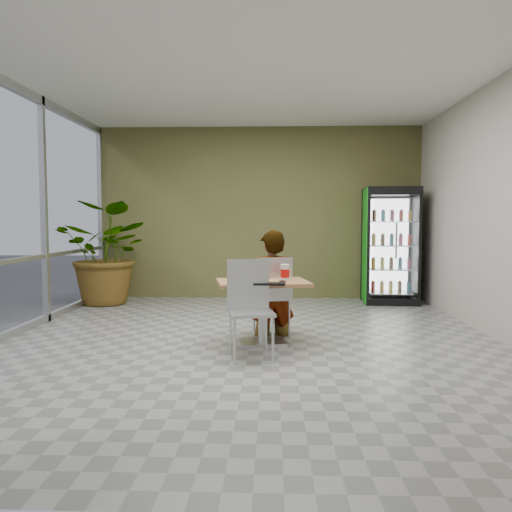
{
  "coord_description": "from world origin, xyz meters",
  "views": [
    {
      "loc": [
        0.27,
        -5.87,
        1.45
      ],
      "look_at": [
        0.05,
        0.54,
        1.0
      ],
      "focal_mm": 35.0,
      "sensor_mm": 36.0,
      "label": 1
    }
  ],
  "objects_px": {
    "chair_near": "(250,300)",
    "beverage_fridge": "(391,246)",
    "soda_cup": "(285,273)",
    "cafeteria_tray": "(266,283)",
    "potted_plant": "(109,253)",
    "chair_far": "(273,290)",
    "seated_woman": "(271,295)",
    "dining_table": "(263,299)"
  },
  "relations": [
    {
      "from": "cafeteria_tray",
      "to": "chair_far",
      "type": "bearing_deg",
      "value": 83.88
    },
    {
      "from": "chair_near",
      "to": "seated_woman",
      "type": "bearing_deg",
      "value": 66.3
    },
    {
      "from": "soda_cup",
      "to": "cafeteria_tray",
      "type": "height_order",
      "value": "soda_cup"
    },
    {
      "from": "chair_far",
      "to": "seated_woman",
      "type": "bearing_deg",
      "value": -79.17
    },
    {
      "from": "soda_cup",
      "to": "beverage_fridge",
      "type": "xyz_separation_m",
      "value": [
        1.93,
        2.98,
        0.18
      ]
    },
    {
      "from": "chair_near",
      "to": "soda_cup",
      "type": "bearing_deg",
      "value": 46.04
    },
    {
      "from": "potted_plant",
      "to": "seated_woman",
      "type": "bearing_deg",
      "value": -39.04
    },
    {
      "from": "seated_woman",
      "to": "potted_plant",
      "type": "bearing_deg",
      "value": -51.45
    },
    {
      "from": "soda_cup",
      "to": "potted_plant",
      "type": "bearing_deg",
      "value": 137.86
    },
    {
      "from": "beverage_fridge",
      "to": "potted_plant",
      "type": "height_order",
      "value": "beverage_fridge"
    },
    {
      "from": "dining_table",
      "to": "chair_near",
      "type": "height_order",
      "value": "chair_near"
    },
    {
      "from": "chair_far",
      "to": "potted_plant",
      "type": "relative_size",
      "value": 0.56
    },
    {
      "from": "chair_far",
      "to": "chair_near",
      "type": "distance_m",
      "value": 1.0
    },
    {
      "from": "dining_table",
      "to": "beverage_fridge",
      "type": "xyz_separation_m",
      "value": [
        2.19,
        3.05,
        0.48
      ]
    },
    {
      "from": "dining_table",
      "to": "chair_near",
      "type": "relative_size",
      "value": 1.12
    },
    {
      "from": "dining_table",
      "to": "potted_plant",
      "type": "relative_size",
      "value": 0.65
    },
    {
      "from": "chair_far",
      "to": "soda_cup",
      "type": "bearing_deg",
      "value": 98.64
    },
    {
      "from": "chair_near",
      "to": "seated_woman",
      "type": "distance_m",
      "value": 1.05
    },
    {
      "from": "chair_near",
      "to": "soda_cup",
      "type": "distance_m",
      "value": 0.76
    },
    {
      "from": "potted_plant",
      "to": "chair_near",
      "type": "bearing_deg",
      "value": -51.78
    },
    {
      "from": "chair_far",
      "to": "seated_woman",
      "type": "height_order",
      "value": "seated_woman"
    },
    {
      "from": "beverage_fridge",
      "to": "potted_plant",
      "type": "relative_size",
      "value": 1.14
    },
    {
      "from": "dining_table",
      "to": "soda_cup",
      "type": "height_order",
      "value": "soda_cup"
    },
    {
      "from": "chair_near",
      "to": "chair_far",
      "type": "bearing_deg",
      "value": 64.37
    },
    {
      "from": "seated_woman",
      "to": "beverage_fridge",
      "type": "height_order",
      "value": "beverage_fridge"
    },
    {
      "from": "potted_plant",
      "to": "dining_table",
      "type": "bearing_deg",
      "value": -45.43
    },
    {
      "from": "potted_plant",
      "to": "cafeteria_tray",
      "type": "bearing_deg",
      "value": -47.76
    },
    {
      "from": "chair_far",
      "to": "cafeteria_tray",
      "type": "distance_m",
      "value": 0.74
    },
    {
      "from": "dining_table",
      "to": "cafeteria_tray",
      "type": "bearing_deg",
      "value": -81.15
    },
    {
      "from": "chair_near",
      "to": "soda_cup",
      "type": "relative_size",
      "value": 5.45
    },
    {
      "from": "chair_far",
      "to": "seated_woman",
      "type": "xyz_separation_m",
      "value": [
        -0.02,
        0.05,
        -0.07
      ]
    },
    {
      "from": "chair_near",
      "to": "potted_plant",
      "type": "height_order",
      "value": "potted_plant"
    },
    {
      "from": "cafeteria_tray",
      "to": "potted_plant",
      "type": "height_order",
      "value": "potted_plant"
    },
    {
      "from": "chair_far",
      "to": "cafeteria_tray",
      "type": "relative_size",
      "value": 2.35
    },
    {
      "from": "soda_cup",
      "to": "seated_woman",
      "type": "bearing_deg",
      "value": 111.33
    },
    {
      "from": "beverage_fridge",
      "to": "potted_plant",
      "type": "xyz_separation_m",
      "value": [
        -4.94,
        -0.26,
        -0.13
      ]
    },
    {
      "from": "chair_far",
      "to": "soda_cup",
      "type": "height_order",
      "value": "chair_far"
    },
    {
      "from": "chair_far",
      "to": "chair_near",
      "type": "relative_size",
      "value": 0.97
    },
    {
      "from": "cafeteria_tray",
      "to": "beverage_fridge",
      "type": "distance_m",
      "value": 3.98
    },
    {
      "from": "seated_woman",
      "to": "potted_plant",
      "type": "relative_size",
      "value": 0.92
    },
    {
      "from": "chair_near",
      "to": "beverage_fridge",
      "type": "height_order",
      "value": "beverage_fridge"
    },
    {
      "from": "dining_table",
      "to": "seated_woman",
      "type": "distance_m",
      "value": 0.49
    }
  ]
}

